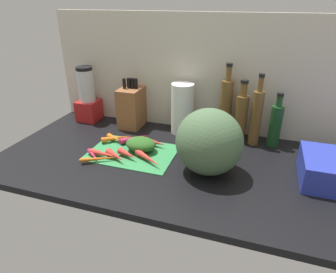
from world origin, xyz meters
The scene contains 23 objects.
ground_plane centered at (0.00, 0.00, -1.50)cm, with size 170.00×80.00×3.00cm, color black.
wall_back centered at (0.00, 38.50, 30.00)cm, with size 170.00×3.00×60.00cm, color beige.
cutting_board centered at (-25.28, -0.69, 0.40)cm, with size 39.80×28.03×0.80cm, color #338C4C.
carrot_0 centered at (-35.16, -12.80, 1.84)cm, with size 2.07×2.07×16.69cm, color orange.
carrot_1 centered at (-37.46, 7.63, 2.19)cm, with size 2.79×2.79×15.40cm, color orange.
carrot_2 centered at (-39.32, -11.38, 1.90)cm, with size 2.20×2.20×11.45cm, color #B2264C.
carrot_3 centered at (-29.11, -9.46, 2.48)cm, with size 3.36×3.36×11.71cm, color red.
carrot_4 centered at (-24.78, -6.34, 2.44)cm, with size 3.28×3.28×10.67cm, color red.
carrot_5 centered at (-29.18, 10.77, 2.05)cm, with size 2.49×2.49×16.18cm, color #B2264C.
carrot_6 centered at (-17.16, 8.42, 2.51)cm, with size 3.42×3.42×11.06cm, color red.
carrot_7 centered at (-14.70, -6.81, 2.36)cm, with size 3.12×3.12×16.34cm, color red.
carrot_8 centered at (-29.08, 9.24, 2.18)cm, with size 2.76×2.76×13.42cm, color #B2264C.
carrot_9 centered at (-34.42, -9.29, 2.21)cm, with size 2.83×2.83×15.64cm, color red.
carrot_10 centered at (-37.68, 6.67, 2.26)cm, with size 2.92×2.92×10.29cm, color orange.
carrot_greens_pile centered at (-21.98, 2.14, 3.87)cm, with size 14.50×11.16×6.14cm, color #2D6023.
winter_squash centered at (11.26, -5.40, 13.81)cm, with size 27.19×24.78×27.63cm, color #4C6B47.
knife_block centered at (-38.61, 29.60, 11.17)cm, with size 11.43×17.02×27.33cm.
blender_appliance centered at (-66.72, 29.58, 13.52)cm, with size 12.00×12.00×31.41cm.
paper_towel_roll centered at (-9.69, 29.50, 13.36)cm, with size 11.65×11.65×26.72cm, color white.
bottle_0 centered at (12.36, 31.78, 15.86)cm, with size 6.18×6.18×38.03cm.
bottle_1 centered at (20.36, 29.28, 13.01)cm, with size 6.62×6.62×31.29cm.
bottle_2 centered at (27.68, 27.57, 14.50)cm, with size 5.28×5.28×35.11cm.
bottle_3 centered at (36.97, 28.72, 11.10)cm, with size 5.75×5.75×26.75cm.
Camera 1 is at (28.24, -109.32, 66.26)cm, focal length 31.17 mm.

